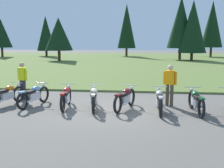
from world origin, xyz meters
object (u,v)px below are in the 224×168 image
at_px(motorcycle_red, 66,97).
at_px(motorcycle_maroon, 125,98).
at_px(rider_in_hivis_vest, 170,83).
at_px(motorcycle_cream, 94,98).
at_px(motorcycle_sky_blue, 34,95).
at_px(motorcycle_british_green, 196,101).
at_px(motorcycle_silver, 159,100).
at_px(rider_checking_bike, 22,79).
at_px(motorcycle_orange, 7,95).

relative_size(motorcycle_red, motorcycle_maroon, 1.03).
bearing_deg(rider_in_hivis_vest, motorcycle_cream, -163.42).
relative_size(motorcycle_red, motorcycle_cream, 1.00).
height_order(motorcycle_maroon, rider_in_hivis_vest, rider_in_hivis_vest).
distance_m(motorcycle_cream, rider_in_hivis_vest, 3.11).
bearing_deg(motorcycle_sky_blue, motorcycle_british_green, -3.45).
xyz_separation_m(motorcycle_sky_blue, motorcycle_british_green, (6.32, -0.38, 0.00)).
xyz_separation_m(motorcycle_red, motorcycle_british_green, (4.95, -0.23, 0.00)).
bearing_deg(motorcycle_maroon, motorcycle_silver, -12.19).
distance_m(motorcycle_maroon, rider_checking_bike, 4.89).
bearing_deg(motorcycle_orange, motorcycle_british_green, -2.76).
relative_size(motorcycle_red, rider_in_hivis_vest, 1.26).
bearing_deg(motorcycle_red, motorcycle_orange, 176.99).
bearing_deg(motorcycle_silver, motorcycle_red, 175.80).
xyz_separation_m(motorcycle_red, rider_checking_bike, (-2.36, 1.31, 0.51)).
xyz_separation_m(motorcycle_maroon, motorcycle_silver, (1.29, -0.28, 0.00)).
height_order(motorcycle_red, motorcycle_cream, same).
height_order(motorcycle_sky_blue, motorcycle_british_green, same).
bearing_deg(motorcycle_british_green, motorcycle_maroon, 174.74).
distance_m(motorcycle_red, rider_in_hivis_vest, 4.18).
distance_m(motorcycle_cream, motorcycle_maroon, 1.20).
bearing_deg(motorcycle_red, motorcycle_maroon, 0.33).
xyz_separation_m(motorcycle_red, motorcycle_maroon, (2.33, 0.01, 0.00)).
bearing_deg(motorcycle_maroon, motorcycle_sky_blue, 177.82).
relative_size(motorcycle_maroon, motorcycle_british_green, 0.97).
xyz_separation_m(motorcycle_silver, motorcycle_british_green, (1.32, 0.04, 0.00)).
bearing_deg(rider_checking_bike, motorcycle_sky_blue, -49.77).
height_order(motorcycle_maroon, rider_checking_bike, rider_checking_bike).
height_order(motorcycle_maroon, motorcycle_british_green, same).
bearing_deg(motorcycle_silver, motorcycle_cream, 175.97).
bearing_deg(rider_in_hivis_vest, motorcycle_maroon, -156.12).
xyz_separation_m(motorcycle_maroon, rider_checking_bike, (-4.69, 1.30, 0.51)).
height_order(motorcycle_cream, rider_in_hivis_vest, rider_in_hivis_vest).
relative_size(motorcycle_maroon, rider_checking_bike, 1.22).
height_order(motorcycle_cream, motorcycle_british_green, same).
distance_m(motorcycle_orange, motorcycle_sky_blue, 1.14).
relative_size(motorcycle_sky_blue, motorcycle_cream, 0.99).
distance_m(motorcycle_orange, motorcycle_cream, 3.66).
bearing_deg(motorcycle_cream, motorcycle_red, 175.43).
bearing_deg(motorcycle_sky_blue, motorcycle_red, -6.40).
bearing_deg(motorcycle_orange, motorcycle_cream, -3.49).
height_order(rider_in_hivis_vest, rider_checking_bike, same).
xyz_separation_m(motorcycle_orange, motorcycle_maroon, (4.85, -0.12, 0.00)).
height_order(motorcycle_silver, rider_in_hivis_vest, rider_in_hivis_vest).
bearing_deg(motorcycle_maroon, motorcycle_cream, -175.04).
height_order(motorcycle_red, rider_checking_bike, rider_checking_bike).
height_order(motorcycle_sky_blue, motorcycle_red, same).
relative_size(motorcycle_sky_blue, rider_checking_bike, 1.23).
bearing_deg(motorcycle_british_green, rider_in_hivis_vest, 130.80).
distance_m(motorcycle_red, motorcycle_maroon, 2.33).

